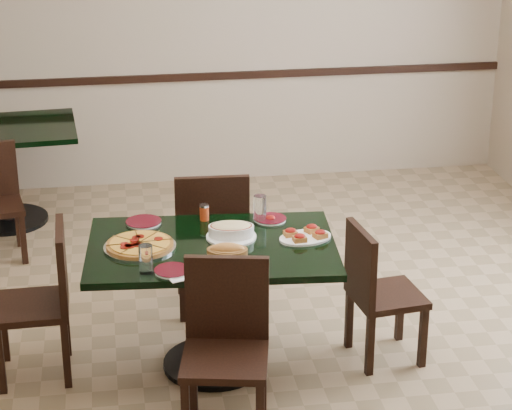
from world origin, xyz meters
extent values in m
plane|color=#846B4C|center=(0.00, 0.00, 0.00)|extent=(5.50, 5.50, 0.00)
plane|color=gray|center=(0.00, 2.75, 1.40)|extent=(5.00, 0.00, 5.00)
plane|color=gray|center=(0.00, -2.75, 1.40)|extent=(5.00, 0.00, 5.00)
cube|color=black|center=(0.00, 2.73, 0.90)|extent=(5.00, 0.03, 0.06)
cube|color=black|center=(-0.29, -0.28, 0.73)|extent=(1.40, 0.96, 0.04)
cylinder|color=black|center=(-0.29, -0.28, 0.35)|extent=(0.11, 0.11, 0.71)
cylinder|color=black|center=(-0.29, -0.28, 0.01)|extent=(0.57, 0.57, 0.03)
cylinder|color=black|center=(-1.60, 2.06, 0.35)|extent=(0.12, 0.12, 0.71)
cylinder|color=black|center=(-1.60, 2.06, 0.01)|extent=(0.60, 0.60, 0.03)
cube|color=black|center=(-0.21, 0.45, 0.45)|extent=(0.46, 0.46, 0.04)
cube|color=black|center=(-0.22, 0.25, 0.71)|extent=(0.44, 0.06, 0.47)
cube|color=black|center=(-0.01, 0.63, 0.22)|extent=(0.04, 0.04, 0.43)
cube|color=black|center=(-0.03, 0.25, 0.22)|extent=(0.04, 0.04, 0.43)
cube|color=black|center=(-0.39, 0.65, 0.22)|extent=(0.04, 0.04, 0.43)
cube|color=black|center=(-0.41, 0.27, 0.22)|extent=(0.04, 0.04, 0.43)
cube|color=black|center=(-0.30, -0.95, 0.43)|extent=(0.49, 0.49, 0.04)
cube|color=black|center=(-0.27, -0.77, 0.67)|extent=(0.42, 0.12, 0.45)
cube|color=black|center=(-0.44, -0.74, 0.20)|extent=(0.05, 0.05, 0.41)
cube|color=black|center=(-0.09, -0.81, 0.20)|extent=(0.05, 0.05, 0.41)
cube|color=black|center=(0.70, -0.33, 0.39)|extent=(0.42, 0.42, 0.04)
cube|color=black|center=(0.53, -0.35, 0.61)|extent=(0.09, 0.38, 0.41)
cube|color=black|center=(0.88, -0.47, 0.18)|extent=(0.04, 0.04, 0.37)
cube|color=black|center=(0.56, -0.51, 0.18)|extent=(0.04, 0.04, 0.37)
cube|color=black|center=(0.83, -0.15, 0.18)|extent=(0.04, 0.04, 0.37)
cube|color=black|center=(0.52, -0.19, 0.18)|extent=(0.04, 0.04, 0.37)
cube|color=black|center=(-1.28, -0.21, 0.42)|extent=(0.42, 0.42, 0.04)
cube|color=black|center=(-1.09, -0.21, 0.65)|extent=(0.05, 0.41, 0.44)
cube|color=black|center=(-1.45, -0.04, 0.20)|extent=(0.04, 0.04, 0.40)
cube|color=black|center=(-1.11, -0.03, 0.20)|extent=(0.04, 0.04, 0.40)
cube|color=black|center=(-1.44, -0.39, 0.20)|extent=(0.04, 0.04, 0.40)
cube|color=black|center=(-1.10, -0.38, 0.20)|extent=(0.04, 0.04, 0.40)
cube|color=black|center=(-1.43, 1.27, 0.18)|extent=(0.05, 0.05, 0.36)
cube|color=black|center=(-1.48, 1.58, 0.18)|extent=(0.05, 0.05, 0.36)
cylinder|color=silver|center=(-0.67, -0.26, 0.76)|extent=(0.39, 0.39, 0.01)
cylinder|color=#925F1F|center=(-0.67, -0.26, 0.77)|extent=(0.36, 0.36, 0.02)
cylinder|color=#C28429|center=(-0.67, -0.26, 0.78)|extent=(0.32, 0.32, 0.01)
cylinder|color=white|center=(-0.17, -0.21, 0.76)|extent=(0.28, 0.28, 0.01)
ellipsoid|color=beige|center=(-0.17, -0.21, 0.82)|extent=(0.24, 0.17, 0.04)
ellipsoid|color=#A9722E|center=(-0.23, -0.48, 0.81)|extent=(0.20, 0.11, 0.08)
cylinder|color=white|center=(-0.52, -0.59, 0.76)|extent=(0.18, 0.18, 0.01)
cylinder|color=#39030C|center=(-0.52, -0.59, 0.76)|extent=(0.18, 0.18, 0.00)
cylinder|color=white|center=(0.08, 0.01, 0.76)|extent=(0.18, 0.18, 0.01)
cylinder|color=#39030C|center=(0.08, 0.01, 0.76)|extent=(0.18, 0.18, 0.00)
ellipsoid|color=maroon|center=(0.08, 0.01, 0.77)|extent=(0.06, 0.06, 0.03)
cylinder|color=white|center=(-0.63, 0.07, 0.76)|extent=(0.20, 0.20, 0.01)
cylinder|color=#39030C|center=(-0.63, 0.07, 0.76)|extent=(0.20, 0.20, 0.00)
cube|color=white|center=(-0.48, -0.62, 0.75)|extent=(0.21, 0.21, 0.00)
cube|color=silver|center=(-0.46, -0.62, 0.76)|extent=(0.06, 0.15, 0.00)
cylinder|color=white|center=(0.02, 0.00, 0.83)|extent=(0.07, 0.07, 0.16)
cylinder|color=white|center=(-0.65, -0.58, 0.83)|extent=(0.07, 0.07, 0.15)
cylinder|color=#B04212|center=(-0.29, 0.07, 0.79)|extent=(0.05, 0.05, 0.09)
cylinder|color=silver|center=(-0.29, 0.07, 0.84)|extent=(0.06, 0.06, 0.01)
camera|label=1|loc=(-0.80, -5.18, 2.95)|focal=70.00mm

